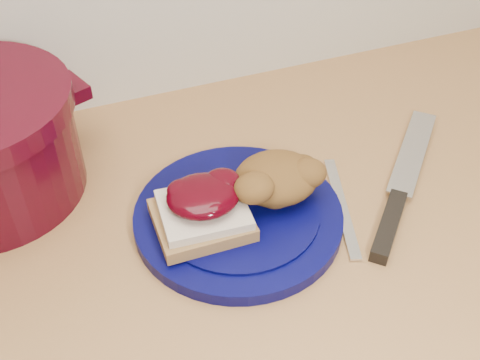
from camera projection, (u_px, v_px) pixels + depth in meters
name	position (u px, v px, depth m)	size (l,w,h in m)	color
plate	(238.00, 217.00, 0.74)	(0.26, 0.26, 0.02)	#04043C
sandwich	(203.00, 209.00, 0.70)	(0.11, 0.10, 0.05)	olive
stuffing_mound	(276.00, 178.00, 0.74)	(0.10, 0.09, 0.05)	brown
chef_knife	(396.00, 204.00, 0.76)	(0.23, 0.24, 0.02)	black
butter_knife	(342.00, 206.00, 0.76)	(0.18, 0.01, 0.00)	silver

